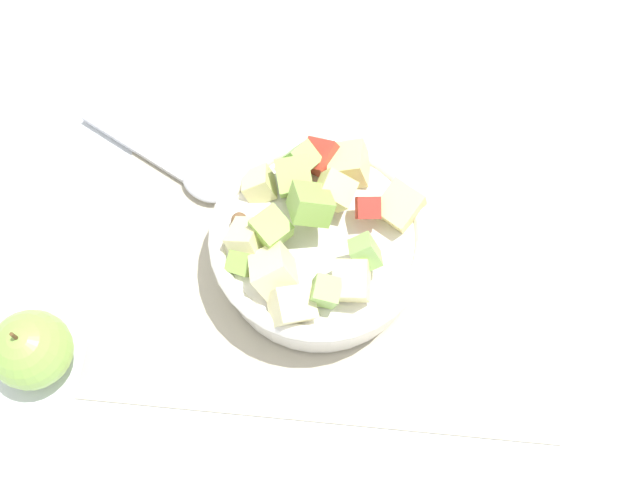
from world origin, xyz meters
name	(u,v)px	position (x,y,z in m)	size (l,w,h in m)	color
ground_plane	(331,253)	(0.00, 0.00, 0.00)	(2.40, 2.40, 0.00)	silver
placemat	(331,252)	(0.00, 0.00, 0.00)	(0.47, 0.36, 0.01)	#BCB299
salad_bowl	(319,242)	(0.01, 0.01, 0.05)	(0.22, 0.22, 0.13)	white
serving_spoon	(177,169)	(0.18, -0.08, 0.01)	(0.19, 0.12, 0.01)	#B7B7BC
whole_apple	(32,350)	(0.28, 0.14, 0.04)	(0.08, 0.08, 0.09)	#8CB74C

